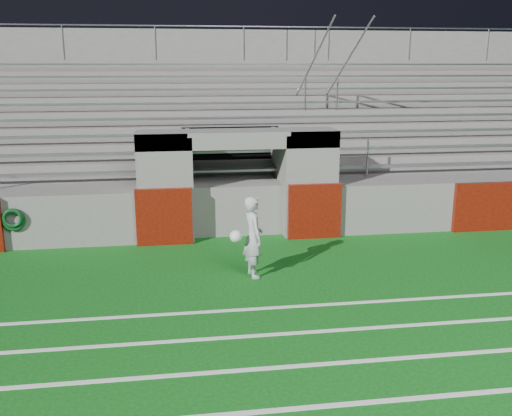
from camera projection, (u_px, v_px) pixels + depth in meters
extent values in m
plane|color=#0D5313|center=(259.00, 287.00, 10.88)|extent=(90.00, 90.00, 0.00)
cube|color=white|center=(308.00, 408.00, 7.04)|extent=(28.00, 0.09, 0.01)
cube|color=white|center=(291.00, 366.00, 8.00)|extent=(28.00, 0.09, 0.01)
cube|color=white|center=(278.00, 334.00, 8.96)|extent=(28.00, 0.09, 0.01)
cube|color=white|center=(268.00, 308.00, 9.92)|extent=(28.00, 0.09, 0.01)
cube|color=slate|center=(163.00, 186.00, 13.67)|extent=(1.20, 1.00, 2.60)
cube|color=slate|center=(310.00, 181.00, 14.18)|extent=(1.20, 1.00, 2.60)
cube|color=black|center=(231.00, 173.00, 15.56)|extent=(2.60, 0.20, 2.50)
cube|color=slate|center=(190.00, 182.00, 14.35)|extent=(0.10, 2.20, 2.50)
cube|color=slate|center=(279.00, 179.00, 14.67)|extent=(0.10, 2.20, 2.50)
cube|color=slate|center=(237.00, 139.00, 13.65)|extent=(4.80, 1.00, 0.40)
cube|color=slate|center=(224.00, 163.00, 17.65)|extent=(26.00, 8.00, 0.20)
cube|color=slate|center=(224.00, 183.00, 17.80)|extent=(26.00, 8.00, 1.05)
cube|color=#500F06|center=(164.00, 217.00, 13.29)|extent=(1.30, 0.15, 1.35)
cube|color=#500F06|center=(314.00, 211.00, 13.80)|extent=(1.30, 0.15, 1.35)
cube|color=#500F06|center=(495.00, 206.00, 14.47)|extent=(2.20, 0.15, 1.25)
cube|color=gray|center=(234.00, 170.00, 14.77)|extent=(23.00, 0.28, 0.06)
cube|color=slate|center=(230.00, 166.00, 15.59)|extent=(24.00, 0.75, 0.38)
cube|color=gray|center=(231.00, 151.00, 15.39)|extent=(23.00, 0.28, 0.06)
cube|color=slate|center=(228.00, 155.00, 16.26)|extent=(24.00, 0.75, 0.76)
cube|color=gray|center=(228.00, 134.00, 16.02)|extent=(23.00, 0.28, 0.06)
cube|color=slate|center=(225.00, 144.00, 16.94)|extent=(24.00, 0.75, 1.14)
cube|color=gray|center=(225.00, 118.00, 16.65)|extent=(23.00, 0.28, 0.06)
cube|color=slate|center=(223.00, 135.00, 17.61)|extent=(24.00, 0.75, 1.52)
cube|color=gray|center=(223.00, 103.00, 17.27)|extent=(23.00, 0.28, 0.06)
cube|color=slate|center=(221.00, 126.00, 18.28)|extent=(24.00, 0.75, 1.90)
cube|color=gray|center=(220.00, 89.00, 17.90)|extent=(23.00, 0.28, 0.06)
cube|color=slate|center=(219.00, 118.00, 18.96)|extent=(24.00, 0.75, 2.28)
cube|color=gray|center=(218.00, 76.00, 18.53)|extent=(23.00, 0.28, 0.06)
cube|color=slate|center=(217.00, 111.00, 19.63)|extent=(24.00, 0.75, 2.66)
cube|color=gray|center=(216.00, 64.00, 19.15)|extent=(23.00, 0.28, 0.06)
cube|color=slate|center=(215.00, 107.00, 20.26)|extent=(26.00, 0.60, 5.29)
cylinder|color=#A5A8AD|center=(330.00, 159.00, 14.79)|extent=(0.05, 0.05, 1.00)
cylinder|color=#A5A8AD|center=(305.00, 94.00, 17.29)|extent=(0.05, 0.05, 1.00)
cylinder|color=#A5A8AD|center=(287.00, 45.00, 19.80)|extent=(0.05, 0.05, 1.00)
cylinder|color=#A5A8AD|center=(306.00, 77.00, 17.17)|extent=(0.05, 6.02, 3.08)
cylinder|color=#A5A8AD|center=(367.00, 158.00, 14.93)|extent=(0.05, 0.05, 1.00)
cylinder|color=#A5A8AD|center=(337.00, 93.00, 17.43)|extent=(0.05, 0.05, 1.00)
cylinder|color=#A5A8AD|center=(315.00, 45.00, 19.94)|extent=(0.05, 0.05, 1.00)
cylinder|color=#A5A8AD|center=(338.00, 77.00, 17.31)|extent=(0.05, 6.02, 3.08)
cylinder|color=#A5A8AD|center=(63.00, 42.00, 18.73)|extent=(0.05, 0.05, 1.10)
cylinder|color=#A5A8AD|center=(155.00, 43.00, 19.15)|extent=(0.05, 0.05, 1.10)
cylinder|color=#A5A8AD|center=(244.00, 43.00, 19.58)|extent=(0.05, 0.05, 1.10)
cylinder|color=#A5A8AD|center=(328.00, 44.00, 20.00)|extent=(0.05, 0.05, 1.10)
cylinder|color=#A5A8AD|center=(410.00, 44.00, 20.42)|extent=(0.05, 0.05, 1.10)
cylinder|color=#A5A8AD|center=(488.00, 44.00, 20.84)|extent=(0.05, 0.05, 1.10)
cylinder|color=#A5A8AD|center=(214.00, 26.00, 19.30)|extent=(24.00, 0.05, 0.05)
imported|color=#B5B9BF|center=(253.00, 237.00, 11.26)|extent=(0.49, 0.66, 1.64)
sphere|color=white|center=(236.00, 236.00, 11.01)|extent=(0.24, 0.24, 0.24)
torus|color=#0C4019|center=(13.00, 220.00, 12.81)|extent=(0.53, 0.10, 0.53)
torus|color=#0C3C19|center=(13.00, 218.00, 12.75)|extent=(0.45, 0.09, 0.45)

